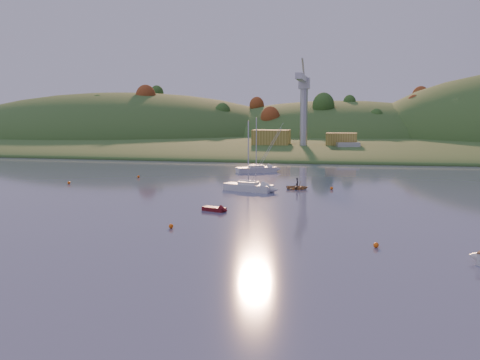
% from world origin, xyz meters
% --- Properties ---
extents(ground, '(500.00, 500.00, 0.00)m').
position_xyz_m(ground, '(0.00, 0.00, 0.00)').
color(ground, '#39405E').
rests_on(ground, ground).
extents(far_shore, '(620.00, 220.00, 1.50)m').
position_xyz_m(far_shore, '(0.00, 230.00, 0.00)').
color(far_shore, '#27471C').
rests_on(far_shore, ground).
extents(shore_slope, '(640.00, 150.00, 7.00)m').
position_xyz_m(shore_slope, '(0.00, 165.00, 0.00)').
color(shore_slope, '#27471C').
rests_on(shore_slope, ground).
extents(hill_left_far, '(120.00, 100.00, 32.00)m').
position_xyz_m(hill_left_far, '(-160.00, 215.00, 0.00)').
color(hill_left_far, '#27471C').
rests_on(hill_left_far, ground).
extents(hill_left, '(170.00, 140.00, 44.00)m').
position_xyz_m(hill_left, '(-90.00, 200.00, 0.00)').
color(hill_left, '#27471C').
rests_on(hill_left, ground).
extents(hill_center, '(140.00, 120.00, 36.00)m').
position_xyz_m(hill_center, '(10.00, 210.00, 0.00)').
color(hill_center, '#27471C').
rests_on(hill_center, ground).
extents(hillside_trees, '(280.00, 50.00, 32.00)m').
position_xyz_m(hillside_trees, '(0.00, 185.00, 0.00)').
color(hillside_trees, '#264E1C').
rests_on(hillside_trees, ground).
extents(wharf, '(42.00, 16.00, 2.40)m').
position_xyz_m(wharf, '(5.00, 122.00, 1.20)').
color(wharf, slate).
rests_on(wharf, ground).
extents(shed_west, '(11.00, 8.00, 4.80)m').
position_xyz_m(shed_west, '(-8.00, 123.00, 4.80)').
color(shed_west, olive).
rests_on(shed_west, wharf).
extents(shed_east, '(9.00, 7.00, 4.00)m').
position_xyz_m(shed_east, '(13.00, 124.00, 4.40)').
color(shed_east, olive).
rests_on(shed_east, wharf).
extents(dock_crane, '(3.20, 28.00, 20.30)m').
position_xyz_m(dock_crane, '(2.00, 118.39, 17.17)').
color(dock_crane, '#B7B7BC').
rests_on(dock_crane, wharf).
extents(sailboat_near, '(8.34, 6.13, 11.35)m').
position_xyz_m(sailboat_near, '(-3.35, 69.28, 0.74)').
color(sailboat_near, silver).
rests_on(sailboat_near, ground).
extents(sailboat_far, '(8.28, 4.73, 11.01)m').
position_xyz_m(sailboat_far, '(-0.02, 42.82, 0.72)').
color(sailboat_far, silver).
rests_on(sailboat_far, ground).
extents(canoe, '(3.82, 2.94, 0.73)m').
position_xyz_m(canoe, '(7.33, 46.31, 0.37)').
color(canoe, '#9F8357').
rests_on(canoe, ground).
extents(paddler, '(0.45, 0.62, 1.58)m').
position_xyz_m(paddler, '(7.33, 46.31, 0.79)').
color(paddler, black).
rests_on(paddler, ground).
extents(red_tender, '(3.69, 2.33, 1.19)m').
position_xyz_m(red_tender, '(-0.33, 24.58, 0.25)').
color(red_tender, '#590C11').
rests_on(red_tender, ground).
extents(work_vessel, '(15.83, 8.39, 3.87)m').
position_xyz_m(work_vessel, '(15.00, 118.00, 1.38)').
color(work_vessel, slate).
rests_on(work_vessel, ground).
extents(buoy_0, '(0.50, 0.50, 0.50)m').
position_xyz_m(buoy_0, '(17.96, 9.85, 0.25)').
color(buoy_0, '#F7600D').
rests_on(buoy_0, ground).
extents(buoy_1, '(0.50, 0.50, 0.50)m').
position_xyz_m(buoy_1, '(12.77, 46.82, 0.25)').
color(buoy_1, '#F7600D').
rests_on(buoy_1, ground).
extents(buoy_2, '(0.50, 0.50, 0.50)m').
position_xyz_m(buoy_2, '(-31.83, 44.59, 0.25)').
color(buoy_2, '#F7600D').
rests_on(buoy_2, ground).
extents(buoy_3, '(0.50, 0.50, 0.50)m').
position_xyz_m(buoy_3, '(-23.61, 55.62, 0.25)').
color(buoy_3, '#F7600D').
rests_on(buoy_3, ground).
extents(buoy_4, '(0.50, 0.50, 0.50)m').
position_xyz_m(buoy_4, '(-2.89, 13.97, 0.25)').
color(buoy_4, '#F7600D').
rests_on(buoy_4, ground).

